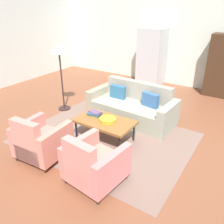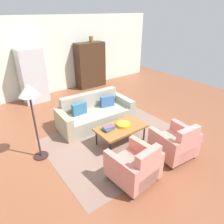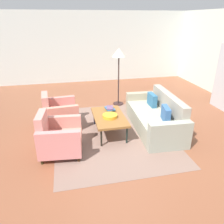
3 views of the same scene
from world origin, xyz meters
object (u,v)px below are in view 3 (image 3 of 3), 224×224
object	(u,v)px
armchair_right	(58,138)
floor_lamp	(119,58)
book_stack	(110,109)
couch	(157,117)
fruit_bowl	(110,116)
armchair_left	(58,114)
coffee_table	(109,117)

from	to	relation	value
armchair_right	floor_lamp	xyz separation A→B (m)	(-2.37, 1.82, 1.10)
armchair_right	book_stack	bearing A→B (deg)	131.67
couch	fruit_bowl	bearing A→B (deg)	96.46
armchair_right	floor_lamp	bearing A→B (deg)	148.14
fruit_bowl	floor_lamp	distance (m)	2.20
book_stack	floor_lamp	xyz separation A→B (m)	(-1.47, 0.58, 0.96)
book_stack	fruit_bowl	bearing A→B (deg)	-11.74
armchair_left	floor_lamp	world-z (taller)	floor_lamp
coffee_table	floor_lamp	distance (m)	2.16
couch	armchair_right	size ratio (longest dim) A/B	2.43
couch	armchair_left	distance (m)	2.43
book_stack	floor_lamp	world-z (taller)	floor_lamp
couch	book_stack	world-z (taller)	couch
coffee_table	armchair_right	world-z (taller)	armchair_right
couch	coffee_table	xyz separation A→B (m)	(-0.00, -1.19, 0.12)
couch	fruit_bowl	world-z (taller)	couch
coffee_table	fruit_bowl	distance (m)	0.11
couch	book_stack	size ratio (longest dim) A/B	7.12
couch	armchair_left	bearing A→B (deg)	78.44
floor_lamp	couch	bearing A→B (deg)	16.48
fruit_bowl	couch	bearing A→B (deg)	93.73
couch	floor_lamp	bearing A→B (deg)	19.21
armchair_right	floor_lamp	world-z (taller)	floor_lamp
coffee_table	fruit_bowl	size ratio (longest dim) A/B	3.59
coffee_table	floor_lamp	xyz separation A→B (m)	(-1.78, 0.66, 1.04)
armchair_left	floor_lamp	bearing A→B (deg)	118.66
coffee_table	floor_lamp	size ratio (longest dim) A/B	0.70
fruit_bowl	floor_lamp	bearing A→B (deg)	160.51
floor_lamp	fruit_bowl	bearing A→B (deg)	-19.49
couch	armchair_right	world-z (taller)	armchair_right
armchair_left	fruit_bowl	world-z (taller)	armchair_left
fruit_bowl	book_stack	size ratio (longest dim) A/B	1.11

